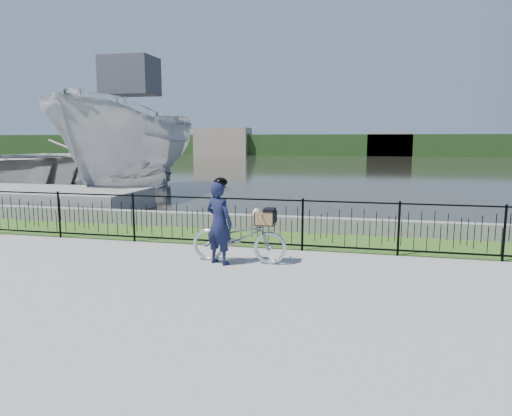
% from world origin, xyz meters
% --- Properties ---
extents(ground, '(120.00, 120.00, 0.00)m').
position_xyz_m(ground, '(0.00, 0.00, 0.00)').
color(ground, gray).
rests_on(ground, ground).
extents(grass_strip, '(60.00, 2.00, 0.01)m').
position_xyz_m(grass_strip, '(0.00, 2.60, 0.00)').
color(grass_strip, '#3A631E').
rests_on(grass_strip, ground).
extents(water, '(120.00, 120.00, 0.00)m').
position_xyz_m(water, '(0.00, 33.00, 0.00)').
color(water, '#27271D').
rests_on(water, ground).
extents(quay_wall, '(60.00, 0.30, 0.40)m').
position_xyz_m(quay_wall, '(0.00, 3.60, 0.20)').
color(quay_wall, gray).
rests_on(quay_wall, ground).
extents(fence, '(14.00, 0.06, 1.15)m').
position_xyz_m(fence, '(0.00, 1.60, 0.58)').
color(fence, black).
rests_on(fence, ground).
extents(far_treeline, '(120.00, 6.00, 3.00)m').
position_xyz_m(far_treeline, '(0.00, 60.00, 1.50)').
color(far_treeline, '#25471B').
rests_on(far_treeline, ground).
extents(far_building_left, '(8.00, 4.00, 4.00)m').
position_xyz_m(far_building_left, '(-18.00, 58.00, 2.00)').
color(far_building_left, gray).
rests_on(far_building_left, ground).
extents(far_building_right, '(6.00, 3.00, 3.20)m').
position_xyz_m(far_building_right, '(6.00, 58.50, 1.60)').
color(far_building_right, gray).
rests_on(far_building_right, ground).
extents(dock, '(10.00, 3.00, 0.70)m').
position_xyz_m(dock, '(-10.00, 5.50, 0.35)').
color(dock, gray).
rests_on(dock, ground).
extents(bicycle_rig, '(1.90, 0.66, 1.11)m').
position_xyz_m(bicycle_rig, '(-0.10, 0.40, 0.51)').
color(bicycle_rig, silver).
rests_on(bicycle_rig, ground).
extents(cyclist, '(0.69, 0.58, 1.69)m').
position_xyz_m(cyclist, '(-0.45, 0.20, 0.84)').
color(cyclist, '#141938').
rests_on(cyclist, ground).
extents(boat_near, '(4.47, 10.70, 5.86)m').
position_xyz_m(boat_near, '(-7.58, 10.34, 2.13)').
color(boat_near, '#BCBDBD').
rests_on(boat_near, water).
extents(boat_far, '(10.65, 13.11, 2.39)m').
position_xyz_m(boat_far, '(-15.19, 12.94, 1.19)').
color(boat_far, '#BCBDBD').
rests_on(boat_far, water).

